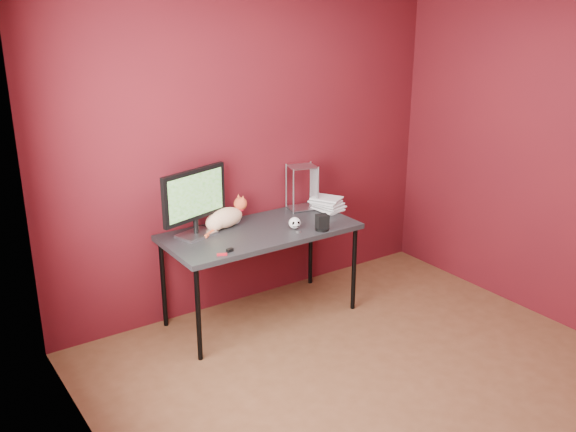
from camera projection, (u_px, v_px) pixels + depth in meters
room at (405, 180)px, 3.71m from camera, size 3.52×3.52×2.61m
desk at (261, 236)px, 4.95m from camera, size 1.50×0.70×0.75m
monitor at (195, 199)px, 4.71m from camera, size 0.58×0.26×0.51m
cat at (225, 217)px, 4.96m from camera, size 0.46×0.26×0.23m
skull_mug at (295, 223)px, 4.94m from camera, size 0.09×0.10×0.09m
speaker at (322, 223)px, 4.90m from camera, size 0.11×0.11×0.12m
book_stack at (321, 141)px, 5.13m from camera, size 0.27×0.30×1.20m
wire_rack at (302, 187)px, 5.35m from camera, size 0.26×0.23×0.38m
pocket_knife at (222, 254)px, 4.44m from camera, size 0.07×0.05×0.01m
black_gadget at (230, 250)px, 4.51m from camera, size 0.05×0.04×0.02m
washer at (298, 232)px, 4.87m from camera, size 0.04×0.04×0.00m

